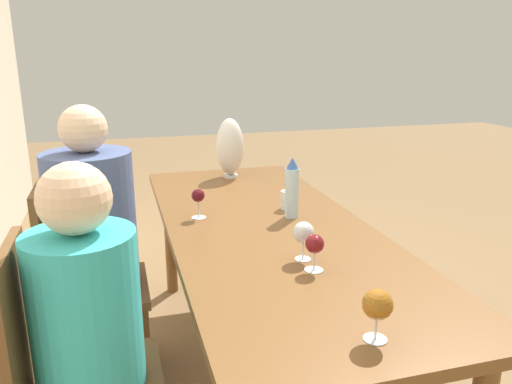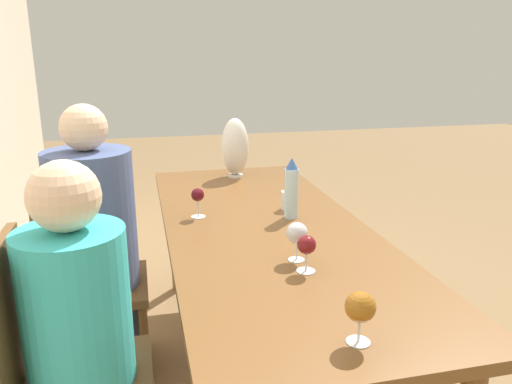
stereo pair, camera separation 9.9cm
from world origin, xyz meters
name	(u,v)px [view 1 (the left image)]	position (x,y,z in m)	size (l,w,h in m)	color
ground_plane	(267,374)	(0.00, 0.00, 0.00)	(14.00, 14.00, 0.00)	olive
dining_table	(268,242)	(0.00, 0.00, 0.68)	(2.20, 0.87, 0.76)	brown
water_bottle	(292,189)	(0.08, -0.14, 0.90)	(0.06, 0.06, 0.28)	silver
water_tumbler	(287,200)	(0.20, -0.16, 0.81)	(0.07, 0.07, 0.09)	silver
vase	(230,147)	(0.89, -0.04, 0.95)	(0.16, 0.16, 0.36)	silver
wine_glass_0	(378,305)	(-0.94, -0.01, 0.86)	(0.08, 0.08, 0.15)	silver
wine_glass_1	(315,245)	(-0.49, -0.02, 0.86)	(0.07, 0.07, 0.13)	silver
wine_glass_2	(198,197)	(0.19, 0.28, 0.86)	(0.07, 0.07, 0.14)	silver
wine_glass_3	(303,233)	(-0.39, -0.01, 0.87)	(0.08, 0.08, 0.15)	silver
chair_near	(68,375)	(-0.51, 0.82, 0.52)	(0.44, 0.44, 0.96)	brown
chair_far	(80,279)	(0.20, 0.82, 0.52)	(0.44, 0.44, 0.96)	brown
person_near	(93,334)	(-0.51, 0.73, 0.65)	(0.34, 0.34, 1.20)	#2D2D38
person_far	(97,242)	(0.20, 0.73, 0.69)	(0.38, 0.38, 1.29)	#2D2D38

